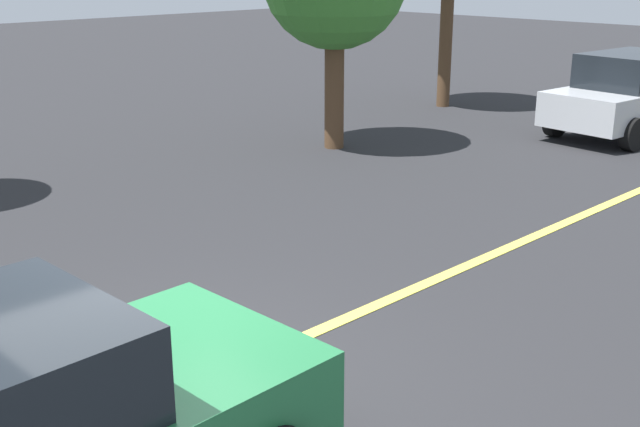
{
  "coord_description": "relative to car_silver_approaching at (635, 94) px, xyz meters",
  "views": [
    {
      "loc": [
        -3.37,
        -5.09,
        3.5
      ],
      "look_at": [
        1.49,
        -0.14,
        1.27
      ],
      "focal_mm": 44.81,
      "sensor_mm": 36.0,
      "label": 1
    }
  ],
  "objects": [
    {
      "name": "ground_plane",
      "position": [
        -12.75,
        -2.07,
        -0.83
      ],
      "size": [
        80.0,
        80.0,
        0.0
      ],
      "primitive_type": "plane",
      "color": "#262628"
    },
    {
      "name": "lane_marking_centre",
      "position": [
        -9.75,
        -2.07,
        -0.83
      ],
      "size": [
        28.0,
        0.16,
        0.01
      ],
      "primitive_type": "cube",
      "color": "#E0D14C"
    },
    {
      "name": "car_silver_approaching",
      "position": [
        0.0,
        0.0,
        0.0
      ],
      "size": [
        4.62,
        2.22,
        1.67
      ],
      "color": "#B7BABF",
      "rests_on": "ground_plane"
    }
  ]
}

